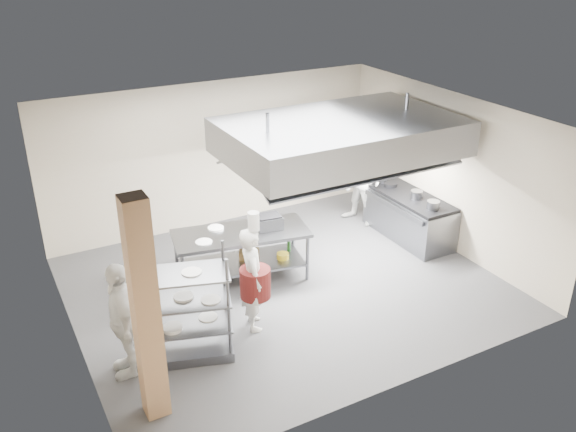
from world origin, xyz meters
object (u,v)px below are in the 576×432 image
cooking_range (409,218)px  griddle (269,222)px  chef_head (253,279)px  chef_plating (122,319)px  island (242,255)px  stockpot (416,195)px  pass_rack (191,305)px  chef_line (362,182)px

cooking_range → griddle: bearing=179.5°
chef_head → chef_plating: bearing=109.4°
island → griddle: bearing=0.8°
chef_plating → stockpot: chef_plating is taller
cooking_range → chef_plating: (-6.08, -1.44, 0.44)m
stockpot → chef_head: bearing=-164.4°
griddle → island: bearing=177.6°
chef_head → cooking_range: bearing=-57.0°
pass_rack → chef_line: 5.30m
chef_line → chef_plating: bearing=-83.3°
pass_rack → chef_line: (4.66, 2.52, 0.10)m
island → griddle: 0.76m
stockpot → cooking_range: bearing=90.5°
island → cooking_range: size_ratio=1.16×
pass_rack → chef_line: bearing=45.9°
island → cooking_range: bearing=8.9°
chef_head → island: bearing=-2.2°
island → pass_rack: pass_rack is taller
chef_head → griddle: chef_head is taller
island → chef_head: (-0.45, -1.41, 0.39)m
stockpot → island: bearing=175.7°
cooking_range → stockpot: 0.58m
island → chef_head: 1.53m
island → stockpot: bearing=6.5°
griddle → chef_head: bearing=-117.9°
island → cooking_range: (3.62, -0.12, -0.04)m
chef_line → stockpot: bearing=5.8°
chef_line → chef_plating: size_ratio=1.09×
chef_line → chef_head: bearing=-74.2°
pass_rack → griddle: size_ratio=3.73×
chef_head → griddle: size_ratio=3.76×
cooking_range → island: bearing=178.2°
island → cooking_range: 3.62m
pass_rack → chef_head: 1.10m
griddle → stockpot: bearing=4.1°
island → chef_head: bearing=-96.8°
pass_rack → stockpot: (5.14, 1.37, 0.15)m
island → chef_line: (3.14, 0.88, 0.48)m
stockpot → chef_plating: bearing=-168.1°
cooking_range → griddle: (-3.12, 0.03, 0.60)m
pass_rack → chef_head: bearing=29.5°
chef_head → stockpot: size_ratio=7.27×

